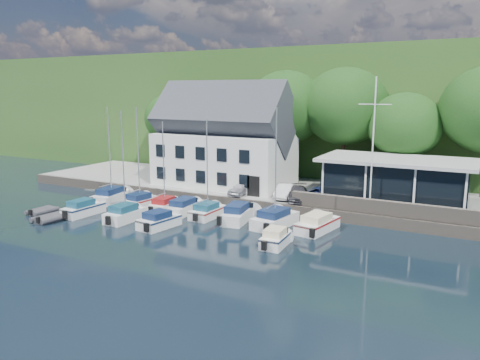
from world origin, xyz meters
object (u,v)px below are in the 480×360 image
(boat_r1_1, at_px, (138,163))
(boat_r1_5, at_px, (238,212))
(boat_r1_4, at_px, (207,172))
(boat_r1_6, at_px, (276,170))
(club_pavilion, at_px, (396,181))
(flagpole, at_px, (373,145))
(boat_r1_0, at_px, (110,158))
(harbor_building, at_px, (224,144))
(boat_r1_7, at_px, (318,222))
(car_dgrey, at_px, (298,194))
(car_blue, at_px, (317,194))
(boat_r2_4, at_px, (276,237))
(boat_r1_2, at_px, (164,166))
(boat_r2_0, at_px, (83,207))
(dinghy_1, at_px, (51,217))
(boat_r2_2, at_px, (159,219))
(car_silver, at_px, (242,189))
(boat_r2_1, at_px, (123,168))
(car_white, at_px, (285,191))
(boat_r1_3, at_px, (185,206))
(dinghy_0, at_px, (42,210))

(boat_r1_1, bearing_deg, boat_r1_5, 7.66)
(boat_r1_4, bearing_deg, boat_r1_6, 3.38)
(club_pavilion, height_order, flagpole, flagpole)
(boat_r1_0, distance_m, boat_r1_6, 18.07)
(harbor_building, distance_m, boat_r1_7, 16.81)
(car_dgrey, xyz_separation_m, car_blue, (1.60, 0.70, 0.02))
(boat_r1_5, height_order, boat_r2_4, boat_r1_5)
(harbor_building, bearing_deg, boat_r1_2, -95.67)
(club_pavilion, xyz_separation_m, boat_r1_2, (-18.94, -8.99, 1.17))
(boat_r2_0, bearing_deg, boat_r1_1, 62.99)
(boat_r1_4, bearing_deg, car_blue, 41.54)
(harbor_building, height_order, dinghy_1, harbor_building)
(boat_r1_7, height_order, boat_r2_2, boat_r1_7)
(car_silver, relative_size, dinghy_1, 1.17)
(car_dgrey, relative_size, boat_r2_1, 0.47)
(car_silver, relative_size, car_blue, 0.94)
(flagpole, bearing_deg, car_silver, 178.08)
(car_white, xyz_separation_m, boat_r1_4, (-4.76, -6.25, 2.45))
(boat_r1_1, height_order, boat_r2_4, boat_r1_1)
(car_blue, bearing_deg, car_dgrey, -141.68)
(harbor_building, bearing_deg, boat_r1_7, -32.94)
(boat_r1_2, height_order, boat_r2_0, boat_r1_2)
(boat_r1_4, height_order, boat_r2_1, boat_r2_1)
(boat_r1_4, height_order, boat_r2_2, boat_r1_4)
(boat_r1_7, distance_m, boat_r2_4, 5.09)
(car_dgrey, distance_m, boat_r1_4, 8.91)
(car_dgrey, height_order, boat_r1_2, boat_r1_2)
(boat_r1_4, height_order, boat_r2_0, boat_r1_4)
(boat_r1_3, distance_m, boat_r1_5, 5.56)
(boat_r1_2, relative_size, dinghy_1, 2.78)
(dinghy_0, bearing_deg, club_pavilion, 30.12)
(boat_r1_7, xyz_separation_m, boat_r2_2, (-11.76, -5.15, -0.02))
(boat_r2_0, height_order, boat_r2_1, boat_r2_1)
(harbor_building, xyz_separation_m, flagpole, (16.60, -4.22, 1.22))
(boat_r1_7, bearing_deg, boat_r1_5, -167.65)
(boat_r2_2, bearing_deg, car_blue, 56.97)
(car_silver, height_order, dinghy_1, car_silver)
(boat_r1_1, distance_m, boat_r1_7, 17.93)
(car_dgrey, xyz_separation_m, dinghy_0, (-20.23, -11.87, -1.31))
(boat_r1_5, bearing_deg, boat_r1_3, 170.72)
(boat_r1_2, bearing_deg, car_dgrey, 24.49)
(boat_r1_6, relative_size, boat_r2_2, 1.84)
(dinghy_0, bearing_deg, boat_r1_7, 17.84)
(flagpole, distance_m, boat_r1_4, 14.14)
(boat_r1_0, height_order, dinghy_0, boat_r1_0)
(boat_r1_3, bearing_deg, boat_r1_0, 175.38)
(boat_r1_7, bearing_deg, boat_r1_3, -168.79)
(boat_r1_5, xyz_separation_m, boat_r2_2, (-4.79, -4.81, -0.06))
(boat_r1_6, height_order, boat_r1_7, boat_r1_6)
(car_white, relative_size, dinghy_0, 1.45)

